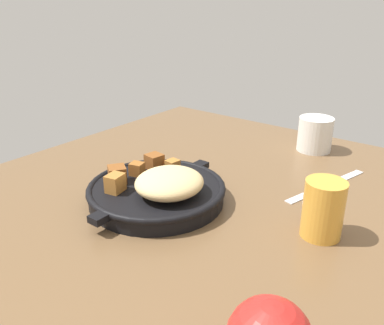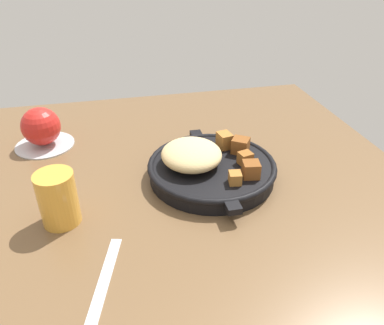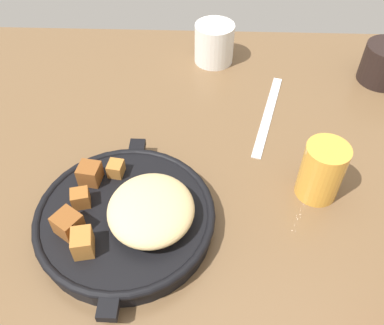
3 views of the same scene
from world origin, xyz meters
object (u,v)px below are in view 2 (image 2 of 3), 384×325
Objects in this scene: red_apple at (41,126)px; juice_glass_amber at (58,199)px; butter_knife at (98,300)px; cast_iron_skillet at (209,166)px.

juice_glass_amber is at bearing -168.77° from red_apple.
red_apple is 0.36× the size of butter_knife.
cast_iron_skillet is at bearing -74.65° from juice_glass_amber.
juice_glass_amber is at bearing 105.35° from cast_iron_skillet.
juice_glass_amber reaches higher than red_apple.
juice_glass_amber is (-7.42, 27.03, 2.02)cm from cast_iron_skillet.
juice_glass_amber is (-27.79, -5.52, -0.18)cm from red_apple.
butter_knife is (-25.11, 21.53, -2.40)cm from cast_iron_skillet.
butter_knife is 19.04cm from juice_glass_amber.
butter_knife is at bearing -166.38° from red_apple.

